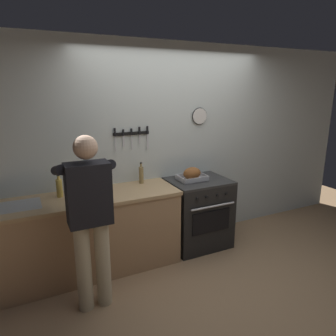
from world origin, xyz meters
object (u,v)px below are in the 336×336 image
at_px(person_cook, 89,213).
at_px(roasting_pan, 192,175).
at_px(cutting_board, 85,199).
at_px(bottle_vinegar, 141,175).
at_px(stove, 198,213).
at_px(bottle_wine_red, 109,178).
at_px(bottle_cooking_oil, 59,188).

height_order(person_cook, roasting_pan, person_cook).
height_order(roasting_pan, cutting_board, roasting_pan).
xyz_separation_m(roasting_pan, bottle_vinegar, (-0.62, 0.17, 0.03)).
height_order(person_cook, cutting_board, person_cook).
bearing_deg(roasting_pan, person_cook, -156.52).
relative_size(stove, bottle_vinegar, 3.42).
distance_m(person_cook, roasting_pan, 1.55).
distance_m(person_cook, bottle_wine_red, 0.82).
height_order(bottle_wine_red, bottle_cooking_oil, bottle_wine_red).
bearing_deg(bottle_cooking_oil, bottle_vinegar, 4.67).
bearing_deg(roasting_pan, bottle_cooking_oil, 176.74).
bearing_deg(person_cook, bottle_wine_red, -39.15).
relative_size(stove, roasting_pan, 2.56).
xyz_separation_m(stove, bottle_vinegar, (-0.71, 0.19, 0.56)).
xyz_separation_m(stove, person_cook, (-1.51, -0.60, 0.50)).
bearing_deg(roasting_pan, bottle_vinegar, 164.76).
height_order(cutting_board, bottle_vinegar, bottle_vinegar).
distance_m(bottle_wine_red, bottle_vinegar, 0.43).
xyz_separation_m(roasting_pan, bottle_cooking_oil, (-1.59, 0.09, 0.03)).
relative_size(stove, cutting_board, 2.50).
xyz_separation_m(stove, roasting_pan, (-0.09, 0.02, 0.53)).
bearing_deg(bottle_vinegar, stove, -15.00).
bearing_deg(cutting_board, bottle_vinegar, 22.33).
distance_m(person_cook, bottle_vinegar, 1.13).
bearing_deg(cutting_board, bottle_cooking_oil, 134.94).
bearing_deg(cutting_board, bottle_wine_red, 36.55).
xyz_separation_m(bottle_wine_red, bottle_vinegar, (0.43, 0.07, -0.03)).
bearing_deg(bottle_wine_red, person_cook, -117.62).
bearing_deg(cutting_board, person_cook, -96.87).
height_order(person_cook, bottle_wine_red, person_cook).
bearing_deg(person_cook, cutting_board, -18.40).
relative_size(person_cook, roasting_pan, 4.72).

